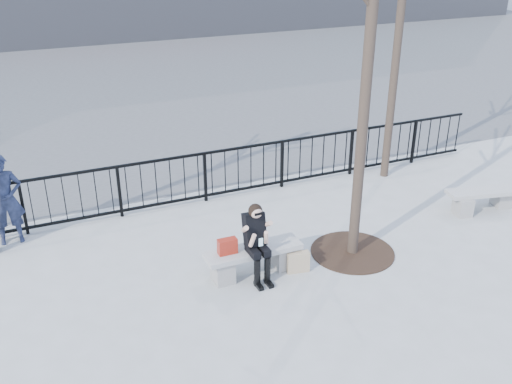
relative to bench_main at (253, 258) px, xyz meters
name	(u,v)px	position (x,y,z in m)	size (l,w,h in m)	color
ground	(253,273)	(0.00, 0.00, -0.30)	(120.00, 120.00, 0.00)	gray
street_surface	(99,78)	(0.00, 15.00, -0.30)	(60.00, 23.00, 0.01)	#474747
railing	(196,178)	(0.00, 3.00, 0.25)	(14.00, 0.06, 1.10)	black
tree_grate	(352,252)	(1.90, -0.10, -0.29)	(1.50, 1.50, 0.02)	black
bench_main	(253,258)	(0.00, 0.00, 0.00)	(1.65, 0.46, 0.49)	slate
bench_second	(483,198)	(5.27, 0.27, -0.02)	(1.55, 0.43, 0.46)	slate
seated_woman	(257,243)	(0.00, -0.16, 0.37)	(0.50, 0.64, 1.34)	black
handbag	(227,246)	(-0.45, 0.02, 0.32)	(0.32, 0.15, 0.26)	maroon
shopping_bag	(298,262)	(0.71, -0.25, -0.12)	(0.38, 0.14, 0.36)	tan
standing_man	(5,200)	(-3.66, 2.80, 0.56)	(0.63, 0.41, 1.72)	black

